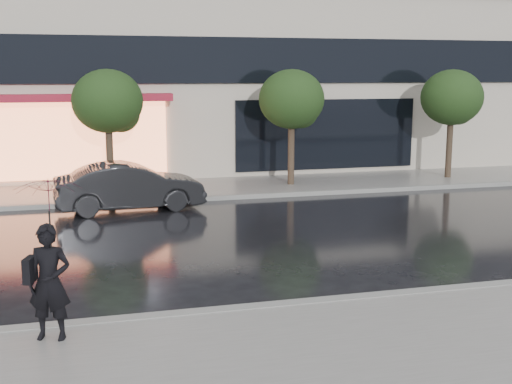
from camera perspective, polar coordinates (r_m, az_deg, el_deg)
name	(u,v)px	position (r m, az deg, el deg)	size (l,w,h in m)	color
ground	(299,288)	(11.84, 3.87, -8.54)	(120.00, 120.00, 0.00)	black
sidewalk_near	(376,362)	(9.02, 10.59, -14.61)	(60.00, 4.50, 0.12)	slate
sidewalk_far	(203,188)	(21.50, -4.74, 0.32)	(60.00, 3.50, 0.12)	slate
curb_near	(318,303)	(10.93, 5.55, -9.83)	(60.00, 0.25, 0.14)	gray
curb_far	(213,198)	(19.80, -3.87, -0.52)	(60.00, 0.25, 0.14)	gray
tree_mid_west	(110,104)	(20.67, -12.88, 7.67)	(2.20, 2.20, 3.99)	#33261C
tree_mid_east	(293,101)	(21.69, 3.31, 8.04)	(2.20, 2.20, 3.99)	#33261C
tree_far_east	(453,100)	(24.21, 17.10, 7.86)	(2.20, 2.20, 3.99)	#33261C
parked_car	(130,187)	(18.54, -11.16, 0.46)	(1.45, 4.15, 1.37)	black
pedestrian_with_umbrella	(49,236)	(9.39, -17.93, -3.76)	(1.12, 1.13, 2.33)	black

